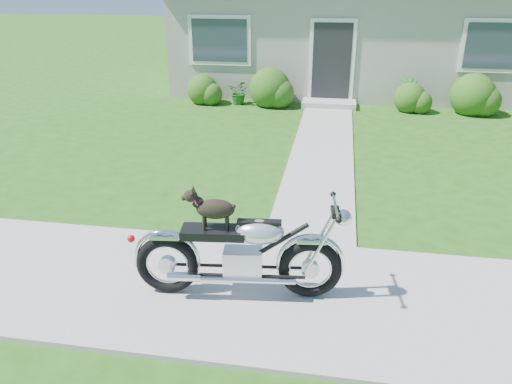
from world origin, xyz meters
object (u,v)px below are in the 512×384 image
house (386,13)px  potted_plant_left (239,92)px  potted_plant_right (407,95)px  motorcycle_with_dog (241,251)px

house → potted_plant_left: size_ratio=19.32×
potted_plant_right → motorcycle_with_dog: bearing=-106.7°
house → motorcycle_with_dog: size_ratio=5.67×
motorcycle_with_dog → potted_plant_right: bearing=66.9°
house → potted_plant_left: 5.51m
potted_plant_left → potted_plant_right: (4.36, 0.00, 0.08)m
potted_plant_left → motorcycle_with_dog: size_ratio=0.29×
potted_plant_left → potted_plant_right: size_ratio=0.80×
house → potted_plant_left: house is taller
potted_plant_left → potted_plant_right: bearing=0.0°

